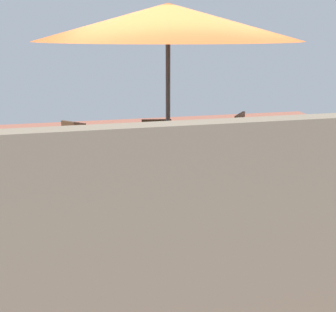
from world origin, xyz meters
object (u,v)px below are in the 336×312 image
cup (147,147)px  dining_table (168,149)px  chair_northeast (80,186)px  chair_northwest (271,170)px  chair_south (156,144)px  chair_southwest (230,139)px  chair_southeast (82,148)px  patio_umbrella (168,23)px  laptop (190,142)px

cup → dining_table: bearing=-155.4°
chair_northeast → dining_table: bearing=-12.6°
chair_northeast → chair_northwest: bearing=-44.6°
chair_south → chair_southwest: bearing=-168.2°
chair_southwest → chair_northeast: (2.35, 1.50, 0.00)m
chair_northeast → cup: (-0.86, -0.60, 0.22)m
chair_southeast → cup: chair_southeast is taller
chair_southwest → chair_south: bearing=-47.1°
patio_umbrella → chair_southeast: size_ratio=3.30×
patio_umbrella → chair_southwest: size_ratio=3.30×
chair_southeast → cup: 1.23m
chair_south → chair_northeast: same height
laptop → cup: laptop is taller
dining_table → laptop: laptop is taller
chair_south → laptop: (-0.33, 0.71, 0.23)m
chair_northeast → chair_northwest: (-2.34, -0.02, 0.00)m
chair_southwest → chair_northeast: 2.79m
patio_umbrella → chair_south: (0.04, -0.68, -1.75)m
patio_umbrella → chair_northeast: (1.17, 0.74, -1.75)m
chair_south → chair_southeast: 1.12m
chair_southeast → cup: bearing=174.7°
dining_table → chair_southwest: (-1.18, -0.76, -0.13)m
chair_northeast → laptop: (-1.47, -0.72, 0.23)m
chair_northeast → chair_northwest: same height
dining_table → laptop: bearing=174.9°
chair_south → cup: 0.90m
patio_umbrella → chair_southeast: bearing=-32.2°
chair_southwest → dining_table: bearing=-17.9°
laptop → cup: size_ratio=3.79×
chair_southwest → chair_northeast: same height
dining_table → chair_southwest: 1.41m
laptop → cup: (0.61, 0.12, -0.00)m
chair_southeast → cup: (-0.84, 0.87, 0.22)m
dining_table → patio_umbrella: (0.00, 0.00, 1.62)m
chair_southeast → chair_northwest: bearing=-171.4°
chair_south → cup: (0.27, 0.83, 0.22)m
chair_southwest → chair_southeast: 2.34m
chair_northwest → patio_umbrella: bearing=-164.8°
chair_southwest → chair_southeast: size_ratio=1.00×
chair_south → laptop: size_ratio=3.00×
chair_northeast → chair_south: bearing=6.5°
laptop → chair_southeast: bearing=-25.9°
chair_south → cup: chair_south is taller
patio_umbrella → chair_southwest: bearing=-147.4°
dining_table → chair_northwest: 1.38m
chair_south → chair_northeast: 1.82m
chair_southwest → chair_southeast: bearing=-49.8°
dining_table → laptop: 0.31m
chair_northwest → cup: bearing=-154.4°
chair_northwest → chair_south: bearing=177.6°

